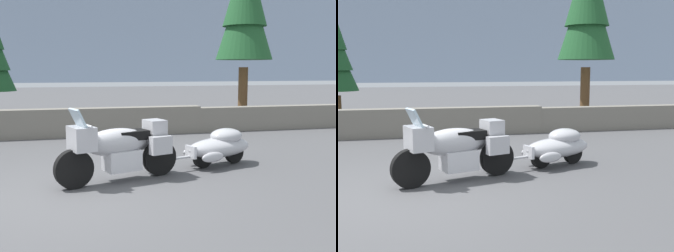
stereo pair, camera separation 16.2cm
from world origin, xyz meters
The scene contains 5 objects.
ground_plane centered at (0.00, 0.00, 0.00)m, with size 80.00×80.00×0.00m, color #4C4C4F.
stone_guard_wall centered at (-1.13, 5.66, 0.41)m, with size 24.00×0.60×0.86m.
distant_ridgeline centered at (0.00, 95.64, 8.00)m, with size 240.00×80.00×16.00m, color #8C9EB7.
touring_motorcycle centered at (0.88, 0.59, 0.62)m, with size 2.24×1.17×1.33m.
car_shaped_trailer centered at (3.03, 1.30, 0.41)m, with size 2.20×1.14×0.76m.
Camera 2 is at (0.22, -6.42, 1.97)m, focal length 43.35 mm.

